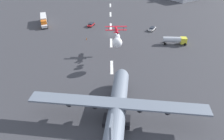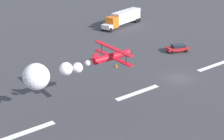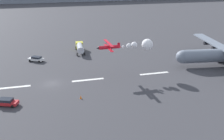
{
  "view_description": "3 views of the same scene",
  "coord_description": "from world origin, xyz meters",
  "views": [
    {
      "loc": [
        80.01,
        -0.62,
        33.19
      ],
      "look_at": [
        32.93,
        0.0,
        2.91
      ],
      "focal_mm": 32.3,
      "sensor_mm": 36.0,
      "label": 1
    },
    {
      "loc": [
        36.34,
        31.38,
        21.67
      ],
      "look_at": [
        14.9,
        1.63,
        5.79
      ],
      "focal_mm": 49.74,
      "sensor_mm": 36.0,
      "label": 2
    },
    {
      "loc": [
        -0.57,
        -60.82,
        25.99
      ],
      "look_at": [
        14.28,
        -3.38,
        3.4
      ],
      "focal_mm": 42.56,
      "sensor_mm": 36.0,
      "label": 3
    }
  ],
  "objects": [
    {
      "name": "runway_stripe_3",
      "position": [
        8.93,
        0.0,
        0.01
      ],
      "size": [
        8.0,
        0.9,
        0.01
      ],
      "primitive_type": "cube",
      "color": "white",
      "rests_on": "ground"
    },
    {
      "name": "stunt_biplane_red",
      "position": [
        23.07,
        1.75,
        7.62
      ],
      "size": [
        15.14,
        7.31,
        2.97
      ],
      "color": "red"
    },
    {
      "name": "ground_plane",
      "position": [
        0.0,
        0.0,
        0.0
      ],
      "size": [
        440.0,
        440.0,
        0.0
      ],
      "primitive_type": "plane",
      "color": "#38383D",
      "rests_on": "ground"
    },
    {
      "name": "runway_stripe_4",
      "position": [
        26.78,
        0.0,
        0.01
      ],
      "size": [
        8.0,
        0.9,
        0.01
      ],
      "primitive_type": "cube",
      "color": "white",
      "rests_on": "ground"
    },
    {
      "name": "runway_stripe_2",
      "position": [
        -8.93,
        0.0,
        0.01
      ],
      "size": [
        8.0,
        0.9,
        0.01
      ],
      "primitive_type": "cube",
      "color": "white",
      "rests_on": "ground"
    },
    {
      "name": "semi_truck_orange",
      "position": [
        -12.48,
        -31.44,
        2.12
      ],
      "size": [
        13.94,
        6.59,
        3.7
      ],
      "color": "silver",
      "rests_on": "ground"
    },
    {
      "name": "traffic_cone_near",
      "position": [
        -11.32,
        -9.14,
        0.38
      ],
      "size": [
        0.44,
        0.44,
        0.75
      ],
      "primitive_type": "cone",
      "color": "orange",
      "rests_on": "ground"
    },
    {
      "name": "followme_car_yellow",
      "position": [
        -9.26,
        -9.06,
        0.81
      ],
      "size": [
        4.76,
        3.27,
        1.52
      ],
      "color": "#B21E23",
      "rests_on": "ground"
    },
    {
      "name": "traffic_cone_far",
      "position": [
        5.71,
        -9.78,
        0.38
      ],
      "size": [
        0.44,
        0.44,
        0.75
      ],
      "primitive_type": "cone",
      "color": "orange",
      "rests_on": "ground"
    }
  ]
}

